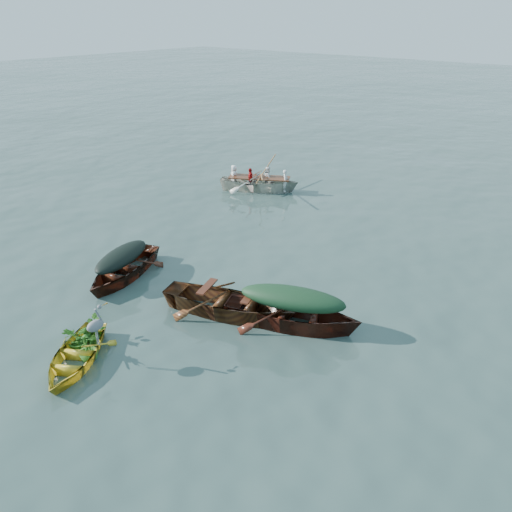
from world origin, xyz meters
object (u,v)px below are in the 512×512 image
Objects in this scene: green_tarp_boat at (291,326)px; dark_covered_boat at (124,277)px; yellow_dinghy at (76,364)px; heron at (96,331)px; open_wooden_boat at (229,315)px; rowed_boat at (259,191)px.

dark_covered_boat is at bearing 79.77° from green_tarp_boat.
green_tarp_boat is (5.09, 1.09, 0.00)m from dark_covered_boat.
yellow_dinghy is 1.01m from heron.
yellow_dinghy is at bearing 142.18° from open_wooden_boat.
dark_covered_boat is 3.96m from heron.
green_tarp_boat is at bearing 22.41° from yellow_dinghy.
heron is (2.80, -2.67, 0.85)m from dark_covered_boat.
open_wooden_boat is 9.49m from rowed_boat.
open_wooden_boat is (1.23, 3.50, 0.00)m from yellow_dinghy.
green_tarp_boat is at bearing -6.77° from dark_covered_boat.
yellow_dinghy is 0.64× the size of rowed_boat.
dark_covered_boat is 5.20m from green_tarp_boat.
open_wooden_boat is at bearing -11.25° from dark_covered_boat.
yellow_dinghy is 3.84m from dark_covered_boat.
yellow_dinghy is 3.71m from open_wooden_boat.
green_tarp_boat is 4.97× the size of heron.
green_tarp_boat reaches higher than yellow_dinghy.
heron is (-0.81, -3.15, 0.85)m from open_wooden_boat.
green_tarp_boat reaches higher than dark_covered_boat.
heron is (0.43, 0.35, 0.85)m from yellow_dinghy.
yellow_dinghy is 0.75× the size of dark_covered_boat.
dark_covered_boat is at bearing 102.22° from heron.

